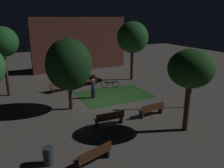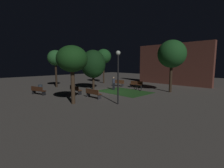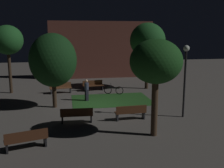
{
  "view_description": "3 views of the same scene",
  "coord_description": "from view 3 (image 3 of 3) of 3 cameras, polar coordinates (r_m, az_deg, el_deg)",
  "views": [
    {
      "loc": [
        -6.97,
        -14.66,
        6.3
      ],
      "look_at": [
        0.98,
        1.23,
        1.01
      ],
      "focal_mm": 36.31,
      "sensor_mm": 36.0,
      "label": 1
    },
    {
      "loc": [
        13.7,
        -12.88,
        3.28
      ],
      "look_at": [
        0.29,
        0.26,
        0.91
      ],
      "focal_mm": 26.24,
      "sensor_mm": 36.0,
      "label": 2
    },
    {
      "loc": [
        -2.04,
        -17.65,
        4.92
      ],
      "look_at": [
        1.29,
        1.32,
        1.22
      ],
      "focal_mm": 42.11,
      "sensor_mm": 36.0,
      "label": 3
    }
  ],
  "objects": [
    {
      "name": "tree_back_right",
      "position": [
        17.78,
        -12.69,
        5.03
      ],
      "size": [
        3.12,
        3.12,
        4.98
      ],
      "color": "#38281C",
      "rests_on": "ground"
    },
    {
      "name": "bench_corner",
      "position": [
        22.44,
        -11.1,
        -0.75
      ],
      "size": [
        1.85,
        0.74,
        0.88
      ],
      "color": "brown",
      "rests_on": "ground"
    },
    {
      "name": "building_wall_backdrop",
      "position": [
        29.69,
        -2.25,
        7.42
      ],
      "size": [
        11.57,
        0.8,
        6.29
      ],
      "primitive_type": "cube",
      "color": "brown",
      "rests_on": "ground"
    },
    {
      "name": "bench_by_lamp",
      "position": [
        15.27,
        4.1,
        -6.07
      ],
      "size": [
        1.82,
        0.57,
        0.88
      ],
      "color": "#512D19",
      "rests_on": "ground"
    },
    {
      "name": "bench_front_left",
      "position": [
        23.11,
        -4.13,
        -0.24
      ],
      "size": [
        1.86,
        0.8,
        0.88
      ],
      "color": "#512D19",
      "rests_on": "ground"
    },
    {
      "name": "pedestrian",
      "position": [
        19.56,
        -5.55,
        -1.2
      ],
      "size": [
        0.32,
        0.33,
        1.61
      ],
      "color": "black",
      "rests_on": "ground"
    },
    {
      "name": "ground_plane",
      "position": [
        18.44,
        -3.26,
        -4.64
      ],
      "size": [
        60.0,
        60.0,
        0.0
      ],
      "primitive_type": "plane",
      "color": "#56514C"
    },
    {
      "name": "grass_lawn",
      "position": [
        19.87,
        -0.13,
        -3.46
      ],
      "size": [
        5.9,
        4.14,
        0.01
      ],
      "primitive_type": "cube",
      "color": "#23511E",
      "rests_on": "ground"
    },
    {
      "name": "bench_back_row",
      "position": [
        12.06,
        -18.1,
        -11.29
      ],
      "size": [
        1.86,
        0.96,
        0.88
      ],
      "color": "#422314",
      "rests_on": "ground"
    },
    {
      "name": "bench_near_trees",
      "position": [
        14.85,
        -7.66,
        -6.64
      ],
      "size": [
        1.82,
        0.56,
        0.88
      ],
      "color": "#512D19",
      "rests_on": "ground"
    },
    {
      "name": "lamp_post_near_wall",
      "position": [
        15.86,
        15.64,
        3.26
      ],
      "size": [
        0.36,
        0.36,
        4.28
      ],
      "color": "black",
      "rests_on": "ground"
    },
    {
      "name": "bicycle",
      "position": [
        21.7,
        0.35,
        -1.32
      ],
      "size": [
        1.55,
        0.64,
        0.93
      ],
      "color": "black",
      "rests_on": "ground"
    },
    {
      "name": "tree_right_canopy",
      "position": [
        12.47,
        9.52,
        4.64
      ],
      "size": [
        2.48,
        2.48,
        4.7
      ],
      "color": "#423021",
      "rests_on": "ground"
    },
    {
      "name": "tree_back_left",
      "position": [
        23.27,
        -21.72,
        8.78
      ],
      "size": [
        2.48,
        2.48,
        5.62
      ],
      "color": "#38281C",
      "rests_on": "ground"
    },
    {
      "name": "tree_lawn_side",
      "position": [
        23.68,
        7.72,
        9.29
      ],
      "size": [
        3.12,
        3.12,
        5.89
      ],
      "color": "#38281C",
      "rests_on": "ground"
    }
  ]
}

